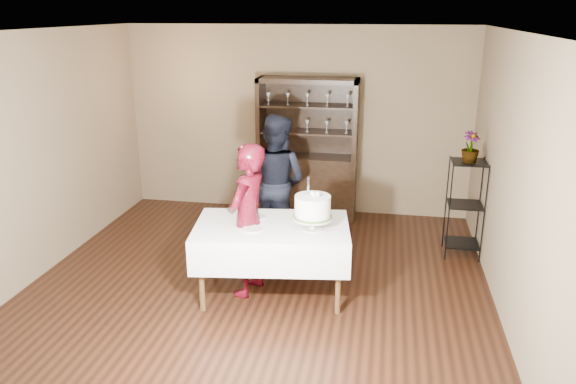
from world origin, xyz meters
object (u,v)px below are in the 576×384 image
at_px(man, 275,182).
at_px(cake, 313,208).
at_px(china_hutch, 307,171).
at_px(plant_etagere, 465,204).
at_px(woman, 248,220).
at_px(potted_plant, 471,147).
at_px(cake_table, 272,242).

height_order(man, cake, man).
xyz_separation_m(china_hutch, cake, (0.42, -2.50, 0.35)).
distance_m(plant_etagere, woman, 2.74).
relative_size(woman, man, 0.96).
bearing_deg(potted_plant, cake, -139.57).
bearing_deg(man, potted_plant, -160.46).
distance_m(china_hutch, cake, 2.56).
bearing_deg(cake_table, plant_etagere, 34.12).
distance_m(cake_table, woman, 0.34).
relative_size(man, cake, 3.07).
relative_size(cake_table, potted_plant, 4.59).
bearing_deg(plant_etagere, potted_plant, -102.79).
relative_size(plant_etagere, man, 0.71).
distance_m(china_hutch, potted_plant, 2.45).
xyz_separation_m(plant_etagere, cake_table, (-2.09, -1.42, -0.05)).
xyz_separation_m(china_hutch, woman, (-0.27, -2.45, 0.15)).
bearing_deg(woman, cake_table, 99.74).
distance_m(plant_etagere, potted_plant, 0.72).
xyz_separation_m(man, cake, (0.65, -1.33, 0.16)).
distance_m(man, potted_plant, 2.36).
bearing_deg(woman, china_hutch, -172.24).
bearing_deg(china_hutch, woman, -96.23).
xyz_separation_m(man, potted_plant, (2.30, 0.08, 0.52)).
xyz_separation_m(woman, cake, (0.68, -0.06, 0.19)).
relative_size(cake_table, cake, 3.06).
bearing_deg(cake_table, china_hutch, 89.79).
height_order(cake_table, cake, cake).
xyz_separation_m(plant_etagere, cake, (-1.66, -1.45, 0.36)).
bearing_deg(woman, potted_plant, 134.05).
distance_m(woman, man, 1.28).
height_order(woman, potted_plant, woman).
bearing_deg(woman, cake, 99.32).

